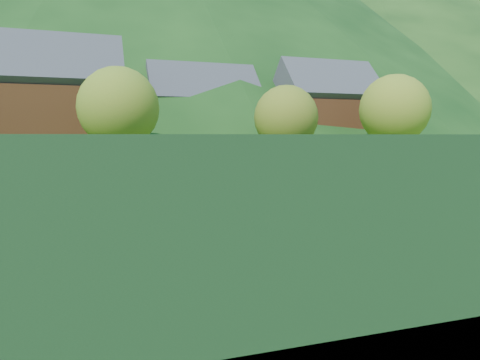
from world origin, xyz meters
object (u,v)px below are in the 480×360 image
object	(u,v)px
tennis_net	(251,199)
student_a	(260,182)
student_d	(415,179)
chalet_right	(325,116)
ball_hopper	(40,221)
chalet_left	(50,108)
student_b	(278,182)
student_c	(340,181)
chalet_mid	(202,118)
coach	(208,198)

from	to	relation	value
tennis_net	student_a	bearing A→B (deg)	62.57
student_d	chalet_right	size ratio (longest dim) A/B	0.14
ball_hopper	chalet_left	world-z (taller)	chalet_left
chalet_left	student_b	bearing A→B (deg)	-65.83
student_c	ball_hopper	bearing A→B (deg)	46.69
student_a	ball_hopper	xyz separation A→B (m)	(-8.58, -6.32, -0.07)
student_c	tennis_net	distance (m)	6.81
student_a	chalet_right	world-z (taller)	chalet_right
chalet_left	student_d	bearing A→B (deg)	-55.57
student_a	tennis_net	size ratio (longest dim) A/B	0.14
student_a	chalet_left	bearing A→B (deg)	-52.14
chalet_mid	student_d	bearing A→B (deg)	-84.13
student_b	student_c	distance (m)	3.73
student_c	chalet_right	bearing A→B (deg)	-98.40
tennis_net	chalet_right	bearing A→B (deg)	56.31
coach	ball_hopper	distance (m)	5.33
tennis_net	chalet_right	distance (m)	36.37
coach	student_b	world-z (taller)	coach
coach	chalet_mid	bearing A→B (deg)	65.57
student_d	chalet_left	bearing A→B (deg)	-41.77
student_d	tennis_net	distance (m)	9.49
chalet_right	student_b	bearing A→B (deg)	-122.95
chalet_right	student_c	bearing A→B (deg)	-117.77
student_b	student_c	size ratio (longest dim) A/B	1.23
chalet_mid	chalet_right	distance (m)	14.56
coach	student_a	distance (m)	5.70
chalet_left	coach	bearing A→B (deg)	-75.90
student_a	chalet_mid	distance (m)	31.69
ball_hopper	chalet_mid	size ratio (longest dim) A/B	0.08
coach	chalet_left	distance (m)	32.85
coach	chalet_left	bearing A→B (deg)	92.48
student_a	chalet_right	bearing A→B (deg)	-109.47
student_d	coach	bearing A→B (deg)	30.28
student_d	chalet_left	world-z (taller)	chalet_left
student_b	tennis_net	bearing A→B (deg)	59.81
student_d	tennis_net	xyz separation A→B (m)	(-9.30, -1.84, -0.32)
chalet_left	chalet_mid	world-z (taller)	chalet_left
student_b	student_d	bearing A→B (deg)	-176.18
student_c	student_d	size ratio (longest dim) A/B	0.82
tennis_net	student_d	bearing A→B (deg)	11.20
student_a	student_c	bearing A→B (deg)	-159.93
student_c	student_b	bearing A→B (deg)	29.54
student_d	chalet_right	bearing A→B (deg)	-97.00
chalet_mid	student_a	bearing A→B (deg)	-98.22
coach	student_b	size ratio (longest dim) A/B	1.07
student_d	ball_hopper	xyz separation A→B (m)	(-16.37, -5.25, -0.07)
chalet_left	student_a	bearing A→B (deg)	-66.99
coach	chalet_right	size ratio (longest dim) A/B	0.15
student_a	chalet_right	distance (m)	33.10
student_b	chalet_left	world-z (taller)	chalet_left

